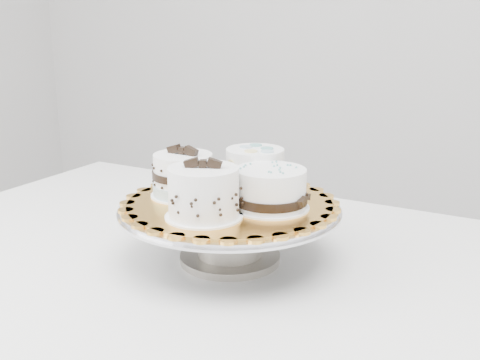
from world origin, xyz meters
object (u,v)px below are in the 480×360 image
at_px(cake_stand, 230,223).
at_px(cake_ribbon, 271,190).
at_px(table, 221,302).
at_px(cake_swirl, 204,194).
at_px(cake_dots, 255,169).
at_px(cake_board, 230,203).
at_px(cake_banded, 183,177).

height_order(cake_stand, cake_ribbon, cake_ribbon).
bearing_deg(cake_stand, table, -121.34).
xyz_separation_m(cake_swirl, cake_dots, (0.01, 0.16, 0.00)).
distance_m(cake_board, cake_swirl, 0.09).
xyz_separation_m(cake_board, cake_swirl, (-0.00, -0.08, 0.04)).
height_order(table, cake_swirl, cake_swirl).
relative_size(cake_swirl, cake_banded, 1.22).
distance_m(cake_stand, cake_swirl, 0.11).
xyz_separation_m(cake_stand, cake_board, (0.00, 0.00, 0.03)).
distance_m(cake_swirl, cake_ribbon, 0.11).
distance_m(table, cake_banded, 0.22).
relative_size(cake_board, cake_swirl, 2.49).
distance_m(cake_stand, cake_board, 0.03).
height_order(cake_board, cake_ribbon, cake_ribbon).
xyz_separation_m(cake_swirl, cake_banded, (-0.08, 0.08, -0.00)).
relative_size(cake_stand, cake_banded, 3.30).
bearing_deg(cake_dots, table, -87.13).
relative_size(cake_banded, cake_dots, 0.90).
bearing_deg(cake_ribbon, cake_dots, 125.24).
distance_m(cake_banded, cake_dots, 0.12).
relative_size(table, cake_dots, 11.15).
bearing_deg(cake_stand, cake_dots, 83.67).
bearing_deg(cake_board, cake_swirl, -91.17).
distance_m(cake_stand, cake_ribbon, 0.10).
relative_size(cake_stand, cake_ribbon, 2.82).
relative_size(table, cake_board, 4.06).
bearing_deg(table, cake_ribbon, 13.79).
distance_m(table, cake_swirl, 0.22).
bearing_deg(cake_ribbon, cake_stand, 176.10).
height_order(cake_stand, cake_banded, cake_banded).
relative_size(cake_board, cake_banded, 3.03).
bearing_deg(cake_board, cake_stand, 180.00).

